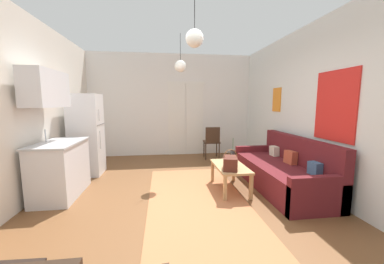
{
  "coord_description": "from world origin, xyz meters",
  "views": [
    {
      "loc": [
        -0.28,
        -3.06,
        1.51
      ],
      "look_at": [
        0.32,
        1.38,
        0.92
      ],
      "focal_mm": 20.87,
      "sensor_mm": 36.0,
      "label": 1
    }
  ],
  "objects": [
    {
      "name": "wall_right",
      "position": [
        2.32,
        0.0,
        1.43
      ],
      "size": [
        0.12,
        6.93,
        2.87
      ],
      "color": "silver",
      "rests_on": "ground_plane"
    },
    {
      "name": "handbag",
      "position": [
        0.8,
        0.32,
        0.54
      ],
      "size": [
        0.31,
        0.39,
        0.33
      ],
      "color": "#512319",
      "rests_on": "coffee_table"
    },
    {
      "name": "accent_chair",
      "position": [
        1.03,
        2.71,
        0.5
      ],
      "size": [
        0.44,
        0.42,
        0.87
      ],
      "rotation": [
        0.0,
        0.0,
        3.09
      ],
      "color": "#382619",
      "rests_on": "ground_plane"
    },
    {
      "name": "refrigerator",
      "position": [
        -1.85,
        1.81,
        0.84
      ],
      "size": [
        0.61,
        0.61,
        1.69
      ],
      "color": "white",
      "rests_on": "ground_plane"
    },
    {
      "name": "pendant_lamp_near",
      "position": [
        0.12,
        -0.34,
        2.26
      ],
      "size": [
        0.21,
        0.21,
        0.71
      ],
      "color": "black"
    },
    {
      "name": "couch",
      "position": [
        1.85,
        0.53,
        0.28
      ],
      "size": [
        0.88,
        2.18,
        0.9
      ],
      "color": "#5B191E",
      "rests_on": "ground_plane"
    },
    {
      "name": "bamboo_vase",
      "position": [
        0.99,
        0.78,
        0.55
      ],
      "size": [
        0.08,
        0.08,
        0.44
      ],
      "color": "#2D2D33",
      "rests_on": "coffee_table"
    },
    {
      "name": "kitchen_counter",
      "position": [
        -1.95,
        0.68,
        0.76
      ],
      "size": [
        0.59,
        1.08,
        2.0
      ],
      "color": "silver",
      "rests_on": "ground_plane"
    },
    {
      "name": "ground_plane",
      "position": [
        0.0,
        0.0,
        -0.05
      ],
      "size": [
        5.14,
        7.33,
        0.1
      ],
      "primitive_type": "cube",
      "color": "brown"
    },
    {
      "name": "wall_back",
      "position": [
        0.01,
        3.41,
        1.42
      ],
      "size": [
        4.74,
        0.13,
        2.87
      ],
      "color": "white",
      "rests_on": "ground_plane"
    },
    {
      "name": "coffee_table",
      "position": [
        0.87,
        0.55,
        0.38
      ],
      "size": [
        0.5,
        0.94,
        0.44
      ],
      "color": "tan",
      "rests_on": "ground_plane"
    },
    {
      "name": "area_rug",
      "position": [
        0.24,
        0.21,
        0.01
      ],
      "size": [
        1.49,
        3.07,
        0.01
      ],
      "primitive_type": "cube",
      "color": "#B26B42",
      "rests_on": "ground_plane"
    },
    {
      "name": "pendant_lamp_far",
      "position": [
        0.1,
        1.53,
        2.23
      ],
      "size": [
        0.23,
        0.23,
        0.75
      ],
      "color": "black"
    }
  ]
}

